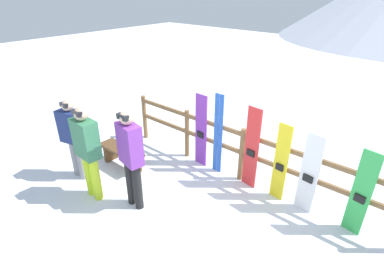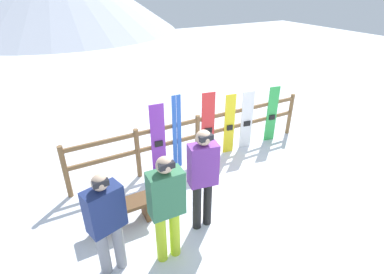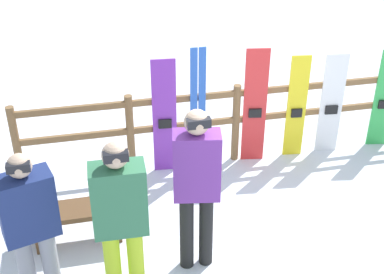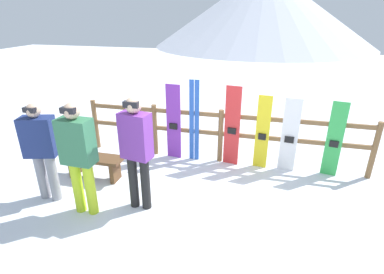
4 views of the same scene
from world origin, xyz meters
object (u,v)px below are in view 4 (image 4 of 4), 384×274
(snowboard_yellow, at_px, (262,133))
(snowboard_green, at_px, (334,140))
(person_purple, at_px, (137,146))
(snowboard_red, at_px, (232,127))
(person_navy, at_px, (41,147))
(bench, at_px, (94,162))
(person_plaid_green, at_px, (78,153))
(ski_pair_blue, at_px, (194,121))
(snowboard_white, at_px, (290,136))
(snowboard_purple, at_px, (174,122))

(snowboard_yellow, height_order, snowboard_green, snowboard_yellow)
(person_purple, relative_size, snowboard_red, 1.12)
(person_navy, bearing_deg, snowboard_red, 35.47)
(bench, distance_m, snowboard_yellow, 3.18)
(person_plaid_green, height_order, person_purple, person_purple)
(person_plaid_green, bearing_deg, snowboard_green, 29.14)
(ski_pair_blue, relative_size, snowboard_white, 1.16)
(snowboard_yellow, relative_size, snowboard_green, 1.02)
(snowboard_purple, xyz_separation_m, snowboard_yellow, (1.76, -0.00, -0.05))
(ski_pair_blue, distance_m, snowboard_white, 1.83)
(snowboard_red, bearing_deg, ski_pair_blue, 179.75)
(snowboard_purple, bearing_deg, person_purple, -89.91)
(snowboard_yellow, bearing_deg, bench, -158.20)
(bench, xyz_separation_m, ski_pair_blue, (1.59, 1.17, 0.52))
(ski_pair_blue, distance_m, snowboard_yellow, 1.34)
(person_navy, xyz_separation_m, person_purple, (1.53, 0.14, 0.12))
(snowboard_white, height_order, snowboard_green, snowboard_white)
(snowboard_red, bearing_deg, person_purple, -123.37)
(person_purple, xyz_separation_m, snowboard_green, (3.03, 1.79, -0.34))
(bench, relative_size, snowboard_red, 0.69)
(person_plaid_green, distance_m, snowboard_green, 4.34)
(person_navy, height_order, person_purple, person_purple)
(snowboard_red, xyz_separation_m, snowboard_yellow, (0.58, -0.00, -0.07))
(person_plaid_green, distance_m, person_purple, 0.82)
(bench, distance_m, snowboard_green, 4.38)
(person_navy, relative_size, person_plaid_green, 0.93)
(snowboard_red, xyz_separation_m, snowboard_green, (1.85, -0.00, -0.08))
(person_navy, xyz_separation_m, snowboard_red, (2.71, 1.93, -0.14))
(person_navy, xyz_separation_m, snowboard_yellow, (3.29, 1.93, -0.21))
(person_plaid_green, bearing_deg, ski_pair_blue, 60.83)
(snowboard_purple, xyz_separation_m, snowboard_white, (2.26, -0.00, -0.06))
(snowboard_purple, distance_m, snowboard_yellow, 1.76)
(bench, xyz_separation_m, person_navy, (-0.36, -0.76, 0.61))
(person_navy, relative_size, snowboard_green, 1.14)
(person_plaid_green, relative_size, ski_pair_blue, 1.04)
(bench, bearing_deg, person_purple, -27.99)
(person_purple, xyz_separation_m, snowboard_yellow, (1.76, 1.79, -0.32))
(person_plaid_green, height_order, snowboard_red, person_plaid_green)
(snowboard_purple, height_order, ski_pair_blue, ski_pair_blue)
(bench, relative_size, person_purple, 0.62)
(bench, relative_size, snowboard_yellow, 0.76)
(bench, xyz_separation_m, snowboard_red, (2.35, 1.17, 0.48))
(snowboard_green, bearing_deg, person_plaid_green, -150.86)
(person_navy, distance_m, person_purple, 1.54)
(bench, bearing_deg, person_plaid_green, -66.14)
(person_plaid_green, bearing_deg, snowboard_red, 47.48)
(person_plaid_green, relative_size, snowboard_white, 1.21)
(snowboard_purple, height_order, snowboard_green, snowboard_purple)
(ski_pair_blue, bearing_deg, bench, -143.62)
(person_navy, height_order, snowboard_yellow, person_navy)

